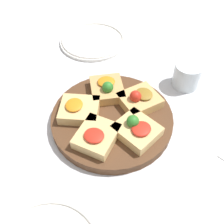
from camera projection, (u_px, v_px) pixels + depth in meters
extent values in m
plane|color=silver|center=(112.00, 121.00, 0.73)|extent=(3.00, 3.00, 0.00)
cylinder|color=#51331E|center=(112.00, 118.00, 0.72)|extent=(0.33, 0.33, 0.03)
cube|color=tan|center=(107.00, 89.00, 0.76)|extent=(0.13, 0.13, 0.03)
ellipsoid|color=orange|center=(106.00, 82.00, 0.75)|extent=(0.06, 0.07, 0.01)
sphere|color=#2D7A28|center=(108.00, 87.00, 0.73)|extent=(0.03, 0.03, 0.03)
cube|color=#DBB775|center=(79.00, 110.00, 0.70)|extent=(0.12, 0.12, 0.03)
ellipsoid|color=orange|center=(74.00, 105.00, 0.69)|extent=(0.06, 0.06, 0.01)
cube|color=#DBB775|center=(97.00, 136.00, 0.65)|extent=(0.11, 0.10, 0.03)
ellipsoid|color=red|center=(94.00, 135.00, 0.63)|extent=(0.05, 0.05, 0.01)
cube|color=#DBB775|center=(137.00, 130.00, 0.66)|extent=(0.13, 0.13, 0.03)
ellipsoid|color=red|center=(141.00, 129.00, 0.64)|extent=(0.06, 0.06, 0.01)
sphere|color=#2D7A28|center=(133.00, 121.00, 0.65)|extent=(0.03, 0.03, 0.03)
cube|color=tan|center=(140.00, 100.00, 0.73)|extent=(0.14, 0.14, 0.03)
ellipsoid|color=olive|center=(144.00, 94.00, 0.72)|extent=(0.07, 0.07, 0.01)
sphere|color=red|center=(135.00, 96.00, 0.71)|extent=(0.03, 0.03, 0.03)
cylinder|color=white|center=(93.00, 41.00, 0.98)|extent=(0.24, 0.24, 0.01)
torus|color=white|center=(93.00, 39.00, 0.97)|extent=(0.23, 0.23, 0.01)
cylinder|color=silver|center=(187.00, 75.00, 0.80)|extent=(0.08, 0.08, 0.08)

